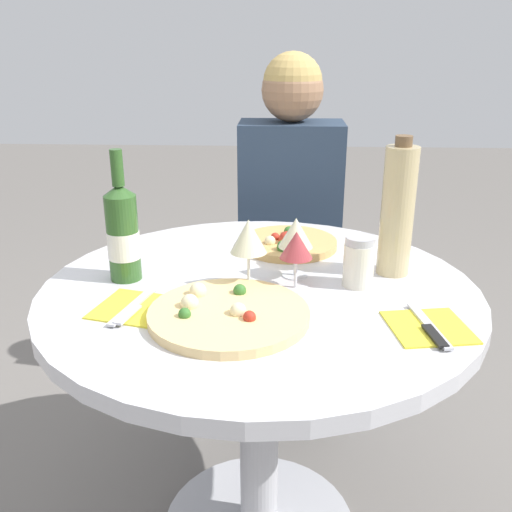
{
  "coord_description": "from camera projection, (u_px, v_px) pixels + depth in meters",
  "views": [
    {
      "loc": [
        0.05,
        -1.19,
        1.25
      ],
      "look_at": [
        -0.0,
        -0.07,
        0.83
      ],
      "focal_mm": 40.0,
      "sensor_mm": 36.0,
      "label": 1
    }
  ],
  "objects": [
    {
      "name": "pizza_large",
      "position": [
        227.0,
        313.0,
        1.15
      ],
      "size": [
        0.33,
        0.33,
        0.05
      ],
      "color": "#E5C17F",
      "rests_on": "dining_table"
    },
    {
      "name": "place_setting_left",
      "position": [
        133.0,
        308.0,
        1.19
      ],
      "size": [
        0.18,
        0.19,
        0.01
      ],
      "color": "yellow",
      "rests_on": "dining_table"
    },
    {
      "name": "place_setting_right",
      "position": [
        429.0,
        327.0,
        1.11
      ],
      "size": [
        0.17,
        0.19,
        0.01
      ],
      "color": "yellow",
      "rests_on": "dining_table"
    },
    {
      "name": "wine_bottle",
      "position": [
        123.0,
        233.0,
        1.31
      ],
      "size": [
        0.07,
        0.07,
        0.3
      ],
      "color": "#2D5623",
      "rests_on": "dining_table"
    },
    {
      "name": "sugar_shaker",
      "position": [
        359.0,
        262.0,
        1.29
      ],
      "size": [
        0.07,
        0.07,
        0.12
      ],
      "color": "silver",
      "rests_on": "dining_table"
    },
    {
      "name": "dining_table",
      "position": [
        259.0,
        345.0,
        1.36
      ],
      "size": [
        1.0,
        1.0,
        0.73
      ],
      "color": "#B2B2B7",
      "rests_on": "ground_plane"
    },
    {
      "name": "pizza_small_far",
      "position": [
        288.0,
        243.0,
        1.54
      ],
      "size": [
        0.26,
        0.26,
        0.05
      ],
      "color": "tan",
      "rests_on": "dining_table"
    },
    {
      "name": "seated_diner",
      "position": [
        289.0,
        250.0,
        2.0
      ],
      "size": [
        0.36,
        0.42,
        1.22
      ],
      "rotation": [
        0.0,
        0.0,
        3.14
      ],
      "color": "#28384C",
      "rests_on": "ground_plane"
    },
    {
      "name": "wine_glass_front_right",
      "position": [
        296.0,
        246.0,
        1.25
      ],
      "size": [
        0.07,
        0.07,
        0.14
      ],
      "color": "silver",
      "rests_on": "dining_table"
    },
    {
      "name": "wine_glass_back_right",
      "position": [
        296.0,
        234.0,
        1.32
      ],
      "size": [
        0.08,
        0.08,
        0.14
      ],
      "color": "silver",
      "rests_on": "dining_table"
    },
    {
      "name": "tall_carafe",
      "position": [
        398.0,
        211.0,
        1.32
      ],
      "size": [
        0.08,
        0.08,
        0.33
      ],
      "color": "tan",
      "rests_on": "dining_table"
    },
    {
      "name": "chair_behind_diner",
      "position": [
        289.0,
        261.0,
        2.16
      ],
      "size": [
        0.38,
        0.38,
        0.95
      ],
      "rotation": [
        0.0,
        0.0,
        3.14
      ],
      "color": "silver",
      "rests_on": "ground_plane"
    },
    {
      "name": "wine_glass_front_left",
      "position": [
        248.0,
        237.0,
        1.25
      ],
      "size": [
        0.08,
        0.08,
        0.16
      ],
      "color": "silver",
      "rests_on": "dining_table"
    }
  ]
}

